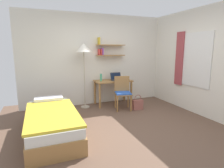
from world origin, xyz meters
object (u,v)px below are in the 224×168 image
object	(u,v)px
desk	(113,85)
standing_lamp	(84,51)
water_bottle	(101,77)
book_stack	(124,79)
bed	(52,122)
handbag	(138,104)
desk_chair	(123,91)
laptop	(116,78)

from	to	relation	value
desk	standing_lamp	size ratio (longest dim) A/B	0.60
water_bottle	book_stack	distance (m)	0.72
water_bottle	book_stack	bearing A→B (deg)	-2.63
bed	handbag	bearing A→B (deg)	17.28
bed	desk_chair	size ratio (longest dim) A/B	2.27
desk_chair	book_stack	distance (m)	0.59
desk	water_bottle	xyz separation A→B (m)	(-0.37, 0.00, 0.24)
bed	laptop	xyz separation A→B (m)	(1.93, 1.42, 0.53)
desk_chair	water_bottle	world-z (taller)	water_bottle
standing_lamp	water_bottle	size ratio (longest dim) A/B	8.31
book_stack	desk	bearing A→B (deg)	174.80
bed	handbag	xyz separation A→B (m)	(2.26, 0.70, -0.10)
desk	laptop	bearing A→B (deg)	4.18
bed	book_stack	xyz separation A→B (m)	(2.17, 1.38, 0.50)
bed	water_bottle	world-z (taller)	water_bottle
bed	desk_chair	distance (m)	2.13
bed	handbag	distance (m)	2.37
water_bottle	handbag	world-z (taller)	water_bottle
bed	standing_lamp	world-z (taller)	standing_lamp
laptop	desk_chair	bearing A→B (deg)	-92.68
water_bottle	book_stack	world-z (taller)	water_bottle
laptop	handbag	size ratio (longest dim) A/B	0.81
standing_lamp	water_bottle	xyz separation A→B (m)	(0.47, -0.01, -0.74)
desk_chair	handbag	distance (m)	0.54
desk_chair	laptop	world-z (taller)	laptop
standing_lamp	handbag	distance (m)	2.04
water_bottle	book_stack	size ratio (longest dim) A/B	0.88
desk_chair	standing_lamp	xyz separation A→B (m)	(-0.92, 0.51, 1.07)
water_bottle	handbag	distance (m)	1.27
desk_chair	laptop	xyz separation A→B (m)	(0.02, 0.51, 0.28)
desk_chair	laptop	distance (m)	0.58
bed	desk	xyz separation A→B (m)	(1.83, 1.42, 0.35)
desk	standing_lamp	xyz separation A→B (m)	(-0.84, 0.01, 0.98)
bed	standing_lamp	xyz separation A→B (m)	(0.99, 1.43, 1.32)
bed	book_stack	distance (m)	2.63
book_stack	laptop	bearing A→B (deg)	170.80
desk_chair	book_stack	size ratio (longest dim) A/B	3.68
desk	laptop	size ratio (longest dim) A/B	3.20
bed	water_bottle	xyz separation A→B (m)	(1.46, 1.42, 0.58)
standing_lamp	book_stack	bearing A→B (deg)	-2.02
desk	handbag	distance (m)	0.94
standing_lamp	desk_chair	bearing A→B (deg)	-28.96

